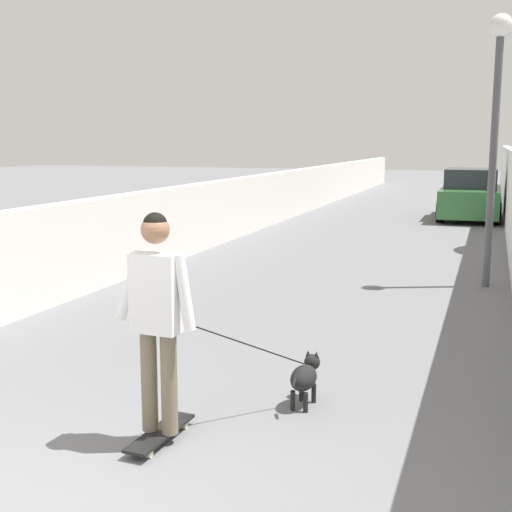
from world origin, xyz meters
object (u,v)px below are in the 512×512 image
Objects in this scene: person_skateboarder at (157,306)px; lamp_post at (496,103)px; dog at (304,376)px; car_near at (470,196)px; skateboard at (160,433)px.

lamp_post is at bearing -18.83° from person_skateboarder.
dog is at bearing 165.74° from lamp_post.
person_skateboarder is at bearing 141.25° from dog.
person_skateboarder is (-6.95, 2.37, -1.84)m from lamp_post.
dog is at bearing 176.81° from car_near.
lamp_post is 10.35m from car_near.
dog is at bearing -38.75° from person_skateboarder.
dog is 15.98m from car_near.
lamp_post is 2.46× the size of person_skateboarder.
car_near is (10.09, 0.60, -2.24)m from lamp_post.
car_near is at bearing -5.93° from skateboard.
person_skateboarder is (-0.00, 0.00, 1.04)m from skateboard.
skateboard is 0.21× the size of car_near.
skateboard is 0.58× the size of dog.
person_skateboarder reaches higher than car_near.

